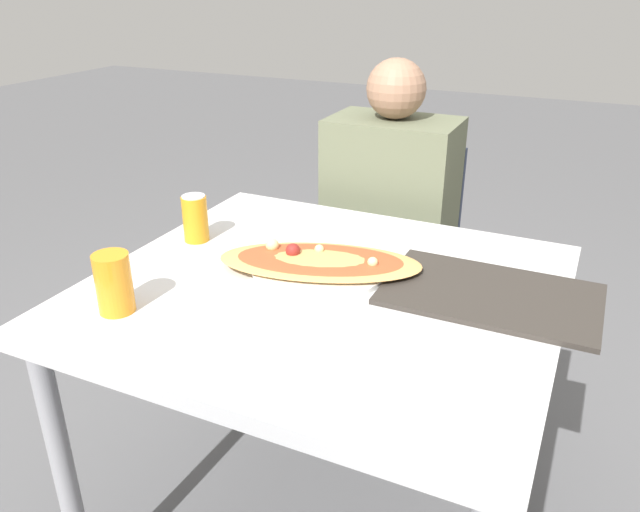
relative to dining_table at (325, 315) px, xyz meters
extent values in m
cube|color=silver|center=(0.00, 0.00, 0.06)|extent=(1.04, 0.95, 0.04)
cylinder|color=#99999E|center=(-0.46, -0.42, -0.33)|extent=(0.05, 0.05, 0.74)
cylinder|color=#99999E|center=(-0.46, 0.42, -0.33)|extent=(0.05, 0.05, 0.74)
cylinder|color=#99999E|center=(0.46, 0.42, -0.33)|extent=(0.05, 0.05, 0.74)
cube|color=#2D3851|center=(-0.08, 0.73, -0.25)|extent=(0.40, 0.40, 0.04)
cube|color=#2D3851|center=(-0.08, 0.92, -0.02)|extent=(0.38, 0.03, 0.41)
cylinder|color=#38383D|center=(0.09, 0.56, -0.48)|extent=(0.03, 0.03, 0.43)
cylinder|color=#38383D|center=(-0.25, 0.56, -0.48)|extent=(0.03, 0.03, 0.43)
cylinder|color=#38383D|center=(0.09, 0.90, -0.48)|extent=(0.03, 0.03, 0.43)
cylinder|color=#38383D|center=(-0.25, 0.90, -0.48)|extent=(0.03, 0.03, 0.43)
cylinder|color=#2D2D38|center=(0.01, 0.60, -0.46)|extent=(0.10, 0.10, 0.47)
cylinder|color=#2D2D38|center=(-0.17, 0.60, -0.46)|extent=(0.10, 0.10, 0.47)
cube|color=#60664C|center=(-0.08, 0.70, 0.04)|extent=(0.41, 0.26, 0.54)
sphere|color=#997056|center=(-0.08, 0.70, 0.41)|extent=(0.18, 0.18, 0.18)
cylinder|color=white|center=(-0.04, 0.06, 0.09)|extent=(0.33, 0.33, 0.01)
ellipsoid|color=tan|center=(-0.04, 0.06, 0.11)|extent=(0.53, 0.35, 0.02)
ellipsoid|color=#C14C28|center=(-0.04, 0.06, 0.11)|extent=(0.43, 0.29, 0.01)
sphere|color=maroon|center=(-0.11, 0.06, 0.12)|extent=(0.04, 0.04, 0.04)
sphere|color=maroon|center=(-0.11, 0.08, 0.12)|extent=(0.02, 0.02, 0.02)
sphere|color=beige|center=(-0.17, 0.07, 0.12)|extent=(0.03, 0.03, 0.03)
sphere|color=beige|center=(-0.06, 0.10, 0.12)|extent=(0.02, 0.02, 0.02)
sphere|color=beige|center=(0.09, 0.08, 0.12)|extent=(0.02, 0.02, 0.02)
cylinder|color=orange|center=(-0.42, 0.09, 0.14)|extent=(0.07, 0.07, 0.12)
cylinder|color=silver|center=(-0.42, 0.09, 0.20)|extent=(0.06, 0.06, 0.00)
cylinder|color=orange|center=(-0.35, -0.30, 0.15)|extent=(0.08, 0.08, 0.13)
cube|color=#332D28|center=(0.36, 0.10, 0.09)|extent=(0.46, 0.29, 0.01)
camera|label=1|loc=(0.53, -1.16, 0.74)|focal=35.00mm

